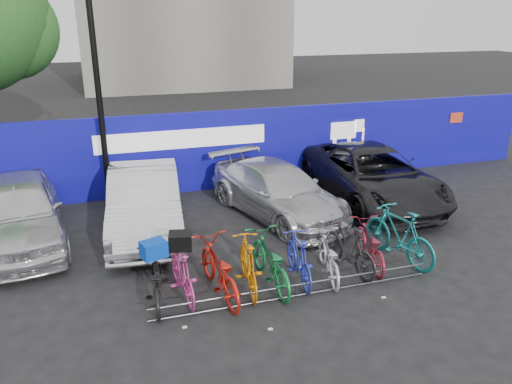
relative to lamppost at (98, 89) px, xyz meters
name	(u,v)px	position (x,y,z in m)	size (l,w,h in m)	color
ground	(285,282)	(3.20, -5.40, -3.27)	(100.00, 100.00, 0.00)	black
hoarding	(216,150)	(3.21, 0.60, -2.07)	(22.00, 0.18, 2.40)	#0B0986
lamppost	(98,89)	(0.00, 0.00, 0.00)	(0.25, 0.50, 6.11)	black
bike_rack	(296,290)	(3.20, -6.00, -3.11)	(5.60, 0.03, 0.30)	#595B60
car_0	(18,212)	(-2.06, -1.82, -2.47)	(1.89, 4.69, 1.60)	silver
car_1	(145,201)	(0.80, -1.96, -2.49)	(1.65, 4.74, 1.56)	silver
car_2	(277,191)	(4.26, -1.99, -2.59)	(1.91, 4.69, 1.36)	#B4B5B9
car_3	(372,175)	(7.20, -1.77, -2.51)	(2.54, 5.51, 1.53)	black
bike_0	(156,280)	(0.65, -5.35, -2.80)	(0.63, 1.80, 0.95)	black
bike_1	(182,273)	(1.15, -5.29, -2.76)	(0.48, 1.70, 1.02)	#DD3C96
bike_2	(219,270)	(1.82, -5.45, -2.73)	(0.71, 2.05, 1.08)	red
bike_3	(248,264)	(2.42, -5.40, -2.73)	(0.50, 1.79, 1.07)	orange
bike_4	(270,262)	(2.87, -5.39, -2.75)	(0.69, 1.99, 1.05)	#126E34
bike_5	(299,258)	(3.48, -5.40, -2.77)	(0.47, 1.67, 1.00)	#2936BB
bike_6	(328,257)	(4.12, -5.42, -2.82)	(0.59, 1.70, 0.89)	#B8B9C0
bike_7	(349,248)	(4.65, -5.31, -2.75)	(0.49, 1.74, 1.04)	#252527
bike_8	(369,245)	(5.18, -5.22, -2.80)	(0.63, 1.79, 0.94)	maroon
bike_9	(399,235)	(5.88, -5.23, -2.66)	(0.58, 2.05, 1.23)	#167274
cargo_crate	(154,249)	(0.65, -5.35, -2.17)	(0.44, 0.33, 0.31)	#0736B0
cargo_topcase	(180,241)	(1.15, -5.29, -2.10)	(0.41, 0.37, 0.31)	black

